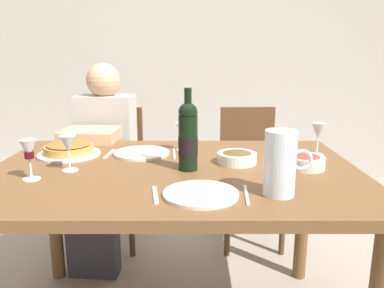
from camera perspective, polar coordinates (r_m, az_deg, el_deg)
back_wall at (r=3.72m, az=-1.36°, el=16.27°), size 8.00×0.10×2.80m
dining_table at (r=1.59m, az=-2.83°, el=-6.83°), size 1.50×1.00×0.76m
wine_bottle at (r=1.50m, az=-0.78°, el=1.17°), size 0.08×0.08×0.33m
water_pitcher at (r=1.28m, az=12.83°, el=-3.34°), size 0.16×0.10×0.22m
baked_tart at (r=1.83m, az=-18.07°, el=-0.76°), size 0.28×0.28×0.06m
salad_bowl at (r=1.62m, az=16.39°, el=-2.40°), size 0.15×0.15×0.06m
olive_bowl at (r=1.63m, az=6.55°, el=-1.92°), size 0.17×0.17×0.05m
wine_glass_left_diner at (r=1.82m, az=18.14°, el=1.66°), size 0.06×0.06×0.15m
wine_glass_right_diner at (r=1.51m, az=-23.35°, el=-1.08°), size 0.06×0.06×0.15m
wine_glass_centre at (r=1.82m, az=-1.52°, el=2.04°), size 0.07×0.07×0.14m
wine_glass_spare at (r=1.57m, az=-18.17°, el=-0.25°), size 0.07×0.07×0.14m
dinner_plate_left_setting at (r=1.26m, az=1.16°, el=-7.46°), size 0.25×0.25×0.01m
dinner_plate_right_setting at (r=1.78m, az=-7.69°, el=-1.36°), size 0.26×0.26×0.01m
fork_left_setting at (r=1.27m, az=-5.67°, el=-7.58°), size 0.04×0.16×0.00m
knife_left_setting at (r=1.28m, az=7.96°, el=-7.53°), size 0.02×0.18×0.00m
knife_right_setting at (r=1.77m, az=-2.86°, el=-1.47°), size 0.02×0.18×0.00m
spoon_right_setting at (r=1.81m, az=-12.41°, el=-1.45°), size 0.03×0.16×0.00m
chair_left at (r=2.55m, az=-11.87°, el=-3.24°), size 0.43×0.43×0.87m
diner_left at (r=2.30m, az=-13.53°, el=-2.06°), size 0.36×0.52×1.16m
chair_right at (r=2.53m, az=8.34°, el=-3.27°), size 0.42×0.42×0.87m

